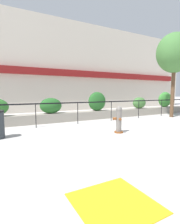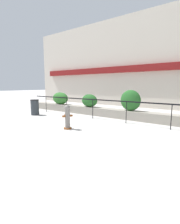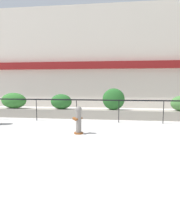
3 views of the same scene
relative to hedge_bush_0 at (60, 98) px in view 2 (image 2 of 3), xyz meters
name	(u,v)px [view 2 (image 2 of 3)]	position (x,y,z in m)	size (l,w,h in m)	color
ground_plane	(51,151)	(6.10, -6.00, -0.95)	(120.00, 120.00, 0.00)	#BCB7B2
building_facade	(168,59)	(6.10, 5.98, 3.03)	(30.00, 1.36, 8.00)	beige
planter_wall_low	(135,116)	(6.10, 0.00, -0.70)	(18.00, 0.70, 0.50)	gray
fence_railing_segment	(127,104)	(6.10, -1.10, 0.07)	(15.00, 0.05, 1.15)	black
hedge_bush_0	(60,98)	(0.00, 0.00, 0.00)	(1.53, 0.69, 0.90)	#2D6B28
hedge_bush_1	(89,101)	(2.85, 0.00, -0.03)	(1.20, 0.67, 0.85)	#235B23
hedge_bush_2	(130,100)	(5.80, 0.00, 0.14)	(1.20, 0.56, 1.18)	#235B23
fire_hydrant	(67,117)	(4.56, -3.77, -0.40)	(0.48, 0.47, 1.08)	brown
trash_bin	(35,107)	(0.18, -2.42, -0.44)	(0.55, 0.55, 1.01)	#2D3338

